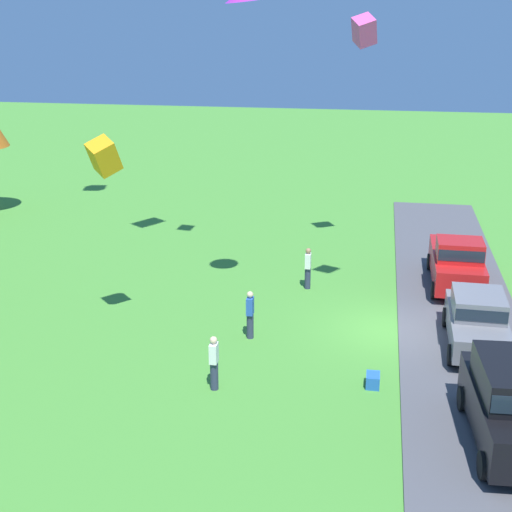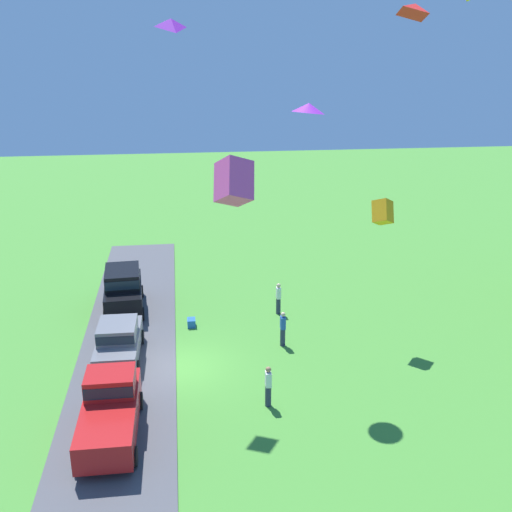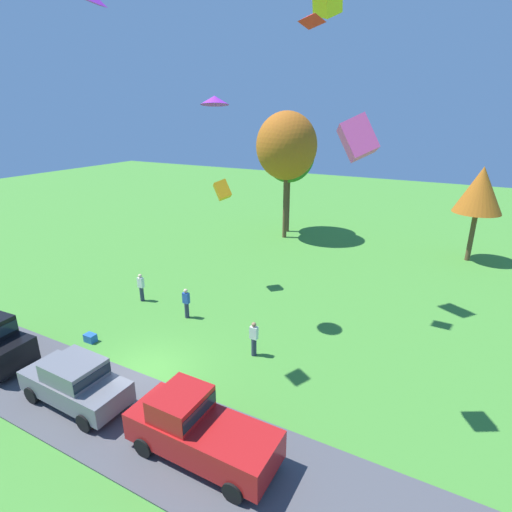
{
  "view_description": "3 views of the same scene",
  "coord_description": "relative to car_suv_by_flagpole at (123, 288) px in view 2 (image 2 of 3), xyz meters",
  "views": [
    {
      "loc": [
        -23.3,
        0.74,
        10.6
      ],
      "look_at": [
        0.16,
        4.84,
        2.43
      ],
      "focal_mm": 50.0,
      "sensor_mm": 36.0,
      "label": 1
    },
    {
      "loc": [
        23.62,
        0.13,
        13.12
      ],
      "look_at": [
        0.77,
        3.2,
        5.28
      ],
      "focal_mm": 42.0,
      "sensor_mm": 36.0,
      "label": 2
    },
    {
      "loc": [
        11.08,
        -10.63,
        10.58
      ],
      "look_at": [
        1.93,
        6.49,
        3.61
      ],
      "focal_mm": 28.0,
      "sensor_mm": 36.0,
      "label": 3
    }
  ],
  "objects": [
    {
      "name": "person_beside_suv",
      "position": [
        10.11,
        6.25,
        -0.42
      ],
      "size": [
        0.36,
        0.24,
        1.71
      ],
      "color": "#2D334C",
      "rests_on": "ground"
    },
    {
      "name": "car_pickup_mid_row",
      "position": [
        11.24,
        0.36,
        -0.19
      ],
      "size": [
        5.01,
        2.07,
        2.14
      ],
      "color": "red",
      "rests_on": "ground"
    },
    {
      "name": "ground_plane",
      "position": [
        6.59,
        2.94,
        -1.3
      ],
      "size": [
        120.0,
        120.0,
        0.0
      ],
      "primitive_type": "plane",
      "color": "#478E33"
    },
    {
      "name": "person_on_lawn",
      "position": [
        1.52,
        8.12,
        -0.42
      ],
      "size": [
        0.36,
        0.24,
        1.71
      ],
      "color": "#2D334C",
      "rests_on": "ground"
    },
    {
      "name": "kite_diamond_trailing_tail",
      "position": [
        5.74,
        3.11,
        12.9
      ],
      "size": [
        1.31,
        1.21,
        0.64
      ],
      "primitive_type": "pyramid",
      "rotation": [
        0.33,
        0.0,
        1.87
      ],
      "color": "purple"
    },
    {
      "name": "pavement_strip",
      "position": [
        6.59,
        0.48,
        -1.27
      ],
      "size": [
        36.0,
        4.4,
        0.06
      ],
      "primitive_type": "cube",
      "color": "#4C4C51",
      "rests_on": "ground"
    },
    {
      "name": "car_sedan_near_entrance",
      "position": [
        5.7,
        0.2,
        -0.25
      ],
      "size": [
        4.43,
        2.02,
        1.84
      ],
      "color": "slate",
      "rests_on": "ground"
    },
    {
      "name": "kite_delta_high_right",
      "position": [
        7.08,
        8.22,
        9.82
      ],
      "size": [
        1.78,
        1.79,
        0.52
      ],
      "primitive_type": "cone",
      "rotation": [
        0.11,
        0.0,
        3.64
      ],
      "color": "purple"
    },
    {
      "name": "kite_diamond_high_left",
      "position": [
        10.49,
        10.84,
        13.14
      ],
      "size": [
        1.26,
        1.25,
        0.64
      ],
      "primitive_type": "pyramid",
      "rotation": [
        0.4,
        0.0,
        3.74
      ],
      "color": "red"
    },
    {
      "name": "car_suv_by_flagpole",
      "position": [
        0.0,
        0.0,
        0.0
      ],
      "size": [
        4.71,
        2.27,
        2.28
      ],
      "color": "black",
      "rests_on": "ground"
    },
    {
      "name": "kite_box_over_trees",
      "position": [
        14.53,
        4.58,
        8.58
      ],
      "size": [
        1.46,
        1.14,
        1.5
      ],
      "primitive_type": "cube",
      "rotation": [
        -0.45,
        0.3,
        1.98
      ],
      "color": "#EA4C9E"
    },
    {
      "name": "person_watching_sky",
      "position": [
        5.16,
        7.7,
        -0.42
      ],
      "size": [
        0.36,
        0.24,
        1.71
      ],
      "color": "#2D334C",
      "rests_on": "ground"
    },
    {
      "name": "cooler_box",
      "position": [
        2.49,
        3.49,
        -1.1
      ],
      "size": [
        0.56,
        0.4,
        0.4
      ],
      "primitive_type": "cube",
      "color": "blue",
      "rests_on": "ground"
    },
    {
      "name": "kite_box_low_drifter",
      "position": [
        4.67,
        12.35,
        4.94
      ],
      "size": [
        1.41,
        1.12,
        1.4
      ],
      "primitive_type": "cube",
      "rotation": [
        0.42,
        0.3,
        3.97
      ],
      "color": "orange"
    }
  ]
}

